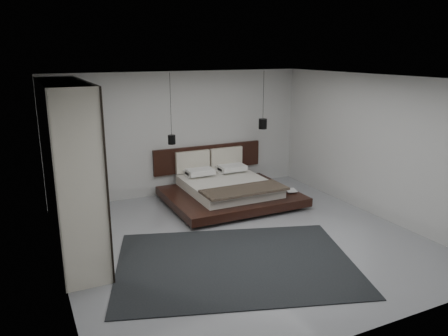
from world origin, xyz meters
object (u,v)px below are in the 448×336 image
lattice_screen (45,155)px  wardrobe (69,169)px  pendant_right (263,124)px  pendant_left (172,139)px  rug (235,263)px  bed (228,189)px

lattice_screen → wardrobe: size_ratio=0.92×
pendant_right → wardrobe: 4.73m
lattice_screen → wardrobe: 1.65m
lattice_screen → pendant_left: bearing=-2.7°
pendant_right → rug: 4.20m
bed → rug: size_ratio=0.74×
bed → pendant_left: (-1.11, 0.42, 1.14)m
lattice_screen → wardrobe: wardrobe is taller
pendant_right → rug: (-2.30, -3.13, -1.59)m
wardrobe → rug: wardrobe is taller
bed → pendant_right: bearing=20.7°
pendant_right → rug: size_ratio=0.36×
bed → wardrobe: wardrobe is taller
rug → bed: bearing=66.4°
pendant_right → wardrobe: size_ratio=0.47×
rug → lattice_screen: bearing=126.8°
pendant_left → rug: 3.44m
bed → pendant_left: 1.65m
wardrobe → bed: bearing=18.0°
pendant_left → pendant_right: same height
lattice_screen → bed: size_ratio=0.96×
lattice_screen → rug: (2.43, -3.25, -1.29)m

